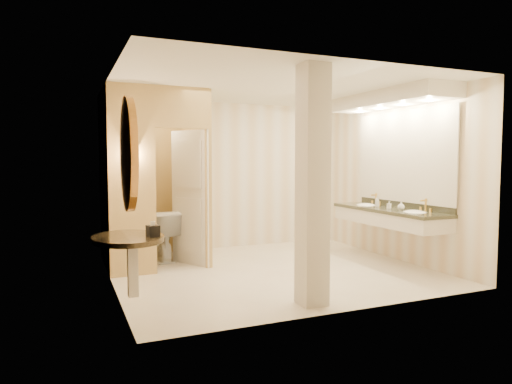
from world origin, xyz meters
TOP-DOWN VIEW (x-y plane):
  - floor at (0.00, 0.00)m, footprint 4.50×4.50m
  - ceiling at (0.00, 0.00)m, footprint 4.50×4.50m
  - wall_back at (0.00, 2.00)m, footprint 4.50×0.02m
  - wall_front at (0.00, -2.00)m, footprint 4.50×0.02m
  - wall_left at (-2.25, 0.00)m, footprint 0.02×4.00m
  - wall_right at (2.25, 0.00)m, footprint 0.02×4.00m
  - toilet_closet at (-1.13, 0.97)m, footprint 1.50×1.55m
  - wall_sconce at (-1.93, 0.43)m, footprint 0.14×0.14m
  - vanity at (1.98, -0.26)m, footprint 0.75×2.36m
  - console_shelf at (-2.21, -1.37)m, footprint 0.89×0.89m
  - pillar at (-0.24, -1.62)m, footprint 0.30×0.30m
  - tissue_box at (-2.00, -1.50)m, footprint 0.13×0.13m
  - toilet at (-1.38, 1.32)m, footprint 0.56×0.86m
  - soap_bottle_a at (1.94, -0.27)m, footprint 0.06×0.06m
  - soap_bottle_b at (1.95, -0.54)m, footprint 0.11×0.11m
  - soap_bottle_c at (1.89, -0.03)m, footprint 0.08×0.08m

SIDE VIEW (x-z plane):
  - floor at x=0.00m, z-range 0.00..0.00m
  - toilet at x=-1.38m, z-range 0.00..0.82m
  - tissue_box at x=-2.00m, z-range 0.88..0.99m
  - soap_bottle_a at x=1.94m, z-range 0.88..0.99m
  - soap_bottle_b at x=1.95m, z-range 0.88..1.01m
  - soap_bottle_c at x=1.89m, z-range 0.88..1.06m
  - console_shelf at x=-2.21m, z-range 0.39..2.28m
  - wall_back at x=0.00m, z-range 0.00..2.70m
  - wall_front at x=0.00m, z-range 0.00..2.70m
  - wall_left at x=-2.25m, z-range 0.00..2.70m
  - wall_right at x=2.25m, z-range 0.00..2.70m
  - pillar at x=-0.24m, z-range 0.00..2.70m
  - toilet_closet at x=-1.13m, z-range 0.04..2.74m
  - vanity at x=1.98m, z-range 0.58..2.67m
  - wall_sconce at x=-1.93m, z-range 1.52..1.94m
  - ceiling at x=0.00m, z-range 2.70..2.70m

